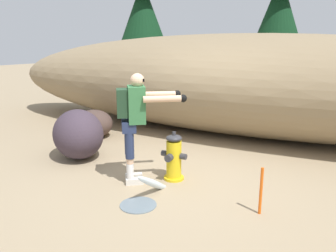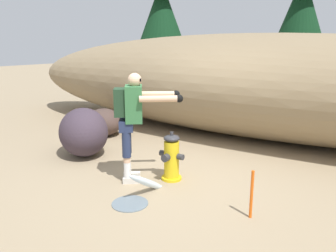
{
  "view_description": "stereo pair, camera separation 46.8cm",
  "coord_description": "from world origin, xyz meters",
  "px_view_note": "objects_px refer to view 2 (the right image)",
  "views": [
    {
      "loc": [
        2.35,
        -4.34,
        2.03
      ],
      "look_at": [
        -0.14,
        0.25,
        0.75
      ],
      "focal_mm": 35.76,
      "sensor_mm": 36.0,
      "label": 1
    },
    {
      "loc": [
        2.75,
        -4.1,
        2.03
      ],
      "look_at": [
        -0.14,
        0.25,
        0.75
      ],
      "focal_mm": 35.76,
      "sensor_mm": 36.0,
      "label": 2
    }
  ],
  "objects_px": {
    "utility_worker": "(133,114)",
    "survey_stake": "(252,194)",
    "boulder_large": "(84,132)",
    "boulder_mid": "(104,122)",
    "fire_hydrant": "(171,158)"
  },
  "relations": [
    {
      "from": "fire_hydrant",
      "to": "survey_stake",
      "type": "height_order",
      "value": "fire_hydrant"
    },
    {
      "from": "boulder_large",
      "to": "boulder_mid",
      "type": "bearing_deg",
      "value": 119.55
    },
    {
      "from": "boulder_large",
      "to": "survey_stake",
      "type": "height_order",
      "value": "boulder_large"
    },
    {
      "from": "utility_worker",
      "to": "boulder_mid",
      "type": "xyz_separation_m",
      "value": [
        -2.24,
        1.65,
        -0.73
      ]
    },
    {
      "from": "utility_worker",
      "to": "survey_stake",
      "type": "xyz_separation_m",
      "value": [
        1.88,
        -0.11,
        -0.74
      ]
    },
    {
      "from": "utility_worker",
      "to": "boulder_large",
      "type": "bearing_deg",
      "value": 126.79
    },
    {
      "from": "boulder_large",
      "to": "survey_stake",
      "type": "bearing_deg",
      "value": -8.87
    },
    {
      "from": "fire_hydrant",
      "to": "boulder_mid",
      "type": "xyz_separation_m",
      "value": [
        -2.69,
        1.3,
        -0.04
      ]
    },
    {
      "from": "utility_worker",
      "to": "boulder_large",
      "type": "relative_size",
      "value": 1.4
    },
    {
      "from": "utility_worker",
      "to": "boulder_mid",
      "type": "distance_m",
      "value": 2.88
    },
    {
      "from": "boulder_large",
      "to": "boulder_mid",
      "type": "distance_m",
      "value": 1.41
    },
    {
      "from": "utility_worker",
      "to": "boulder_mid",
      "type": "height_order",
      "value": "utility_worker"
    },
    {
      "from": "utility_worker",
      "to": "survey_stake",
      "type": "height_order",
      "value": "utility_worker"
    },
    {
      "from": "fire_hydrant",
      "to": "utility_worker",
      "type": "xyz_separation_m",
      "value": [
        -0.45,
        -0.35,
        0.69
      ]
    },
    {
      "from": "boulder_large",
      "to": "survey_stake",
      "type": "distance_m",
      "value": 3.48
    }
  ]
}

